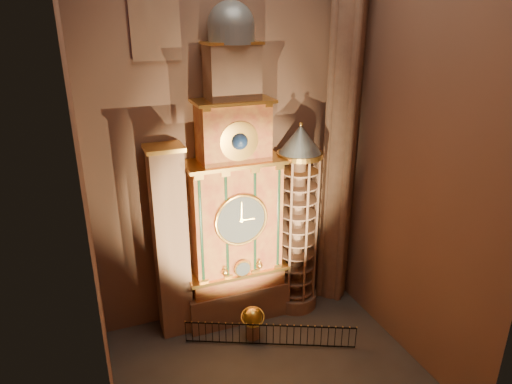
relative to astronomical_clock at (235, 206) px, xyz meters
name	(u,v)px	position (x,y,z in m)	size (l,w,h in m)	color
floor	(271,374)	(0.00, -4.96, -6.68)	(14.00, 14.00, 0.00)	#383330
wall_back	(226,119)	(0.00, 1.04, 4.32)	(22.00, 22.00, 0.00)	#845C47
wall_left	(82,171)	(-7.00, -4.96, 4.32)	(22.00, 22.00, 0.00)	#845C47
wall_right	(421,133)	(7.00, -4.96, 4.32)	(22.00, 22.00, 0.00)	#845C47
astronomical_clock	(235,206)	(0.00, 0.00, 0.00)	(5.60, 2.41, 16.70)	#8C634C
portrait_tower	(171,243)	(-3.40, 0.02, -1.53)	(1.80, 1.60, 10.20)	#8C634C
stair_turret	(297,222)	(3.50, -0.26, -1.41)	(2.50, 2.50, 10.80)	#8C634C
gothic_pier	(343,113)	(6.10, 0.04, 4.32)	(2.04, 2.04, 22.00)	#8C634C
celestial_globe	(253,320)	(0.14, -2.20, -5.60)	(1.54, 1.49, 1.80)	#8C634C
iron_railing	(270,335)	(0.72, -3.11, -6.02)	(7.88, 3.64, 1.22)	black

